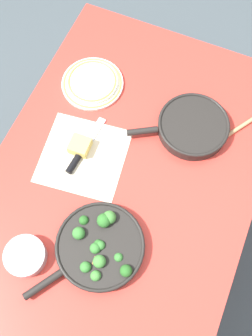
{
  "coord_description": "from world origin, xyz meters",
  "views": [
    {
      "loc": [
        0.45,
        0.19,
        2.01
      ],
      "look_at": [
        0.0,
        0.0,
        0.79
      ],
      "focal_mm": 40.0,
      "sensor_mm": 36.0,
      "label": 1
    }
  ],
  "objects_px": {
    "wooden_spoon": "(234,131)",
    "cheese_block": "(80,146)",
    "grater_knife": "(81,153)",
    "skillet_broccoli": "(99,246)",
    "dinner_plate_stack": "(92,83)",
    "skillet_eggs": "(192,126)",
    "prep_bowl_steel": "(25,256)"
  },
  "relations": [
    {
      "from": "grater_knife",
      "to": "skillet_broccoli",
      "type": "bearing_deg",
      "value": -139.43
    },
    {
      "from": "dinner_plate_stack",
      "to": "prep_bowl_steel",
      "type": "relative_size",
      "value": 1.8
    },
    {
      "from": "wooden_spoon",
      "to": "dinner_plate_stack",
      "type": "relative_size",
      "value": 1.44
    },
    {
      "from": "wooden_spoon",
      "to": "grater_knife",
      "type": "distance_m",
      "value": 0.56
    },
    {
      "from": "wooden_spoon",
      "to": "dinner_plate_stack",
      "type": "height_order",
      "value": "dinner_plate_stack"
    },
    {
      "from": "cheese_block",
      "to": "dinner_plate_stack",
      "type": "height_order",
      "value": "cheese_block"
    },
    {
      "from": "skillet_eggs",
      "to": "cheese_block",
      "type": "height_order",
      "value": "skillet_eggs"
    },
    {
      "from": "wooden_spoon",
      "to": "prep_bowl_steel",
      "type": "bearing_deg",
      "value": -1.58
    },
    {
      "from": "wooden_spoon",
      "to": "prep_bowl_steel",
      "type": "xyz_separation_m",
      "value": [
        0.7,
        -0.48,
        0.01
      ]
    },
    {
      "from": "skillet_broccoli",
      "to": "grater_knife",
      "type": "xyz_separation_m",
      "value": [
        -0.28,
        -0.2,
        -0.02
      ]
    },
    {
      "from": "skillet_broccoli",
      "to": "skillet_eggs",
      "type": "xyz_separation_m",
      "value": [
        -0.53,
        0.13,
        -0.0
      ]
    },
    {
      "from": "cheese_block",
      "to": "dinner_plate_stack",
      "type": "distance_m",
      "value": 0.28
    },
    {
      "from": "skillet_eggs",
      "to": "cheese_block",
      "type": "xyz_separation_m",
      "value": [
        0.23,
        -0.35,
        -0.0
      ]
    },
    {
      "from": "cheese_block",
      "to": "prep_bowl_steel",
      "type": "bearing_deg",
      "value": 1.06
    },
    {
      "from": "wooden_spoon",
      "to": "cheese_block",
      "type": "height_order",
      "value": "cheese_block"
    },
    {
      "from": "cheese_block",
      "to": "grater_knife",
      "type": "bearing_deg",
      "value": 30.38
    },
    {
      "from": "skillet_broccoli",
      "to": "dinner_plate_stack",
      "type": "distance_m",
      "value": 0.63
    },
    {
      "from": "skillet_broccoli",
      "to": "prep_bowl_steel",
      "type": "relative_size",
      "value": 2.88
    },
    {
      "from": "wooden_spoon",
      "to": "dinner_plate_stack",
      "type": "distance_m",
      "value": 0.57
    },
    {
      "from": "skillet_broccoli",
      "to": "wooden_spoon",
      "type": "relative_size",
      "value": 1.11
    },
    {
      "from": "dinner_plate_stack",
      "to": "prep_bowl_steel",
      "type": "bearing_deg",
      "value": 6.85
    },
    {
      "from": "skillet_eggs",
      "to": "dinner_plate_stack",
      "type": "xyz_separation_m",
      "value": [
        -0.04,
        -0.42,
        -0.01
      ]
    },
    {
      "from": "dinner_plate_stack",
      "to": "prep_bowl_steel",
      "type": "height_order",
      "value": "prep_bowl_steel"
    },
    {
      "from": "skillet_broccoli",
      "to": "skillet_eggs",
      "type": "relative_size",
      "value": 1.12
    },
    {
      "from": "dinner_plate_stack",
      "to": "cheese_block",
      "type": "bearing_deg",
      "value": 15.68
    },
    {
      "from": "skillet_eggs",
      "to": "grater_knife",
      "type": "xyz_separation_m",
      "value": [
        0.25,
        -0.33,
        -0.02
      ]
    },
    {
      "from": "grater_knife",
      "to": "dinner_plate_stack",
      "type": "xyz_separation_m",
      "value": [
        -0.29,
        -0.09,
        0.0
      ]
    },
    {
      "from": "grater_knife",
      "to": "wooden_spoon",
      "type": "bearing_deg",
      "value": -53.34
    },
    {
      "from": "grater_knife",
      "to": "cheese_block",
      "type": "bearing_deg",
      "value": 35.27
    },
    {
      "from": "skillet_broccoli",
      "to": "prep_bowl_steel",
      "type": "xyz_separation_m",
      "value": [
        0.12,
        -0.21,
        -0.01
      ]
    },
    {
      "from": "grater_knife",
      "to": "cheese_block",
      "type": "xyz_separation_m",
      "value": [
        -0.02,
        -0.01,
        0.01
      ]
    },
    {
      "from": "skillet_broccoli",
      "to": "grater_knife",
      "type": "height_order",
      "value": "skillet_broccoli"
    }
  ]
}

